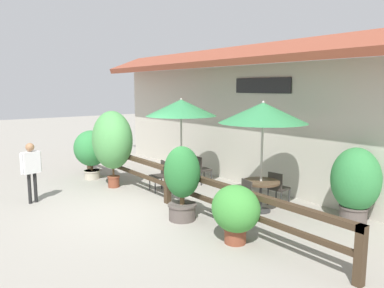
# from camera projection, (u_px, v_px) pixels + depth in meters

# --- Properties ---
(ground_plane) EXTENTS (60.00, 60.00, 0.00)m
(ground_plane) POSITION_uv_depth(u_px,v_px,m) (131.00, 211.00, 9.00)
(ground_plane) COLOR gray
(building_facade) EXTENTS (14.28, 1.49, 4.23)m
(building_facade) POSITION_uv_depth(u_px,v_px,m) (252.00, 114.00, 11.14)
(building_facade) COLOR #BCB7A8
(building_facade) RESTS_ON ground
(patio_railing) EXTENTS (10.40, 0.14, 0.95)m
(patio_railing) POSITION_uv_depth(u_px,v_px,m) (167.00, 177.00, 9.53)
(patio_railing) COLOR #3D2D1E
(patio_railing) RESTS_ON ground
(patio_umbrella_near) EXTENTS (2.07, 2.07, 2.64)m
(patio_umbrella_near) POSITION_uv_depth(u_px,v_px,m) (181.00, 108.00, 10.83)
(patio_umbrella_near) COLOR #B7B2A8
(patio_umbrella_near) RESTS_ON ground
(dining_table_near) EXTENTS (0.89, 0.89, 0.74)m
(dining_table_near) POSITION_uv_depth(u_px,v_px,m) (181.00, 168.00, 11.09)
(dining_table_near) COLOR #4C3826
(dining_table_near) RESTS_ON ground
(chair_near_streetside) EXTENTS (0.47, 0.47, 0.86)m
(chair_near_streetside) POSITION_uv_depth(u_px,v_px,m) (160.00, 174.00, 10.70)
(chair_near_streetside) COLOR #332D28
(chair_near_streetside) RESTS_ON ground
(chair_near_wallside) EXTENTS (0.45, 0.45, 0.86)m
(chair_near_wallside) POSITION_uv_depth(u_px,v_px,m) (201.00, 168.00, 11.51)
(chair_near_wallside) COLOR #332D28
(chair_near_wallside) RESTS_ON ground
(patio_umbrella_middle) EXTENTS (2.07, 2.07, 2.64)m
(patio_umbrella_middle) POSITION_uv_depth(u_px,v_px,m) (263.00, 113.00, 8.64)
(patio_umbrella_middle) COLOR #B7B2A8
(patio_umbrella_middle) RESTS_ON ground
(dining_table_middle) EXTENTS (0.89, 0.89, 0.74)m
(dining_table_middle) POSITION_uv_depth(u_px,v_px,m) (261.00, 187.00, 8.90)
(dining_table_middle) COLOR #4C3826
(dining_table_middle) RESTS_ON ground
(chair_middle_streetside) EXTENTS (0.50, 0.50, 0.86)m
(chair_middle_streetside) POSITION_uv_depth(u_px,v_px,m) (242.00, 197.00, 8.49)
(chair_middle_streetside) COLOR #332D28
(chair_middle_streetside) RESTS_ON ground
(chair_middle_wallside) EXTENTS (0.47, 0.47, 0.86)m
(chair_middle_wallside) POSITION_uv_depth(u_px,v_px,m) (278.00, 187.00, 9.35)
(chair_middle_wallside) COLOR #332D28
(chair_middle_wallside) RESTS_ON ground
(potted_plant_corner_fern) EXTENTS (1.28, 1.15, 2.27)m
(potted_plant_corner_fern) POSITION_uv_depth(u_px,v_px,m) (112.00, 141.00, 10.97)
(potted_plant_corner_fern) COLOR brown
(potted_plant_corner_fern) RESTS_ON ground
(potted_plant_broad_leaf) EXTENTS (0.97, 0.87, 1.13)m
(potted_plant_broad_leaf) POSITION_uv_depth(u_px,v_px,m) (236.00, 211.00, 7.06)
(potted_plant_broad_leaf) COLOR brown
(potted_plant_broad_leaf) RESTS_ON ground
(potted_plant_tall_tropical) EXTENTS (1.20, 1.08, 1.58)m
(potted_plant_tall_tropical) POSITION_uv_depth(u_px,v_px,m) (91.00, 149.00, 12.09)
(potted_plant_tall_tropical) COLOR #B7AD99
(potted_plant_tall_tropical) RESTS_ON ground
(potted_plant_small_flowering) EXTENTS (0.86, 0.78, 1.67)m
(potted_plant_small_flowering) POSITION_uv_depth(u_px,v_px,m) (182.00, 178.00, 8.27)
(potted_plant_small_flowering) COLOR #564C47
(potted_plant_small_flowering) RESTS_ON ground
(potted_plant_entrance_palm) EXTENTS (1.08, 0.97, 1.66)m
(potted_plant_entrance_palm) POSITION_uv_depth(u_px,v_px,m) (355.00, 182.00, 8.15)
(potted_plant_entrance_palm) COLOR #564C47
(potted_plant_entrance_palm) RESTS_ON ground
(pedestrian) EXTENTS (0.28, 0.54, 1.56)m
(pedestrian) POSITION_uv_depth(u_px,v_px,m) (31.00, 165.00, 9.50)
(pedestrian) COLOR black
(pedestrian) RESTS_ON ground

